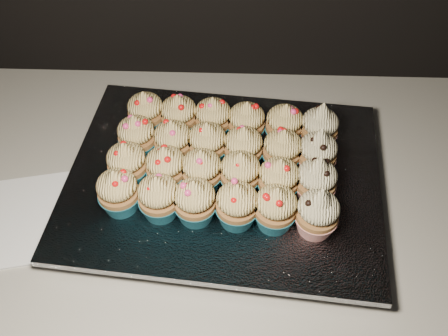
# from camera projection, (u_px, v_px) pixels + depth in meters

# --- Properties ---
(cabinet) EXTENTS (2.40, 0.60, 0.86)m
(cabinet) POSITION_uv_depth(u_px,v_px,m) (308.00, 312.00, 1.19)
(cabinet) COLOR black
(cabinet) RESTS_ON ground
(worktop) EXTENTS (2.44, 0.64, 0.04)m
(worktop) POSITION_uv_depth(u_px,v_px,m) (341.00, 196.00, 0.85)
(worktop) COLOR beige
(worktop) RESTS_ON cabinet
(napkin) EXTENTS (0.21, 0.21, 0.00)m
(napkin) POSITION_uv_depth(u_px,v_px,m) (26.00, 219.00, 0.79)
(napkin) COLOR white
(napkin) RESTS_ON worktop
(baking_tray) EXTENTS (0.49, 0.40, 0.02)m
(baking_tray) POSITION_uv_depth(u_px,v_px,m) (224.00, 183.00, 0.83)
(baking_tray) COLOR black
(baking_tray) RESTS_ON worktop
(foil_lining) EXTENTS (0.54, 0.44, 0.01)m
(foil_lining) POSITION_uv_depth(u_px,v_px,m) (224.00, 177.00, 0.81)
(foil_lining) COLOR silver
(foil_lining) RESTS_ON baking_tray
(cupcake_0) EXTENTS (0.06, 0.06, 0.08)m
(cupcake_0) POSITION_uv_depth(u_px,v_px,m) (118.00, 191.00, 0.74)
(cupcake_0) COLOR #1A697C
(cupcake_0) RESTS_ON foil_lining
(cupcake_1) EXTENTS (0.06, 0.06, 0.08)m
(cupcake_1) POSITION_uv_depth(u_px,v_px,m) (159.00, 197.00, 0.73)
(cupcake_1) COLOR #1A697C
(cupcake_1) RESTS_ON foil_lining
(cupcake_2) EXTENTS (0.06, 0.06, 0.08)m
(cupcake_2) POSITION_uv_depth(u_px,v_px,m) (195.00, 201.00, 0.73)
(cupcake_2) COLOR #1A697C
(cupcake_2) RESTS_ON foil_lining
(cupcake_3) EXTENTS (0.06, 0.06, 0.08)m
(cupcake_3) POSITION_uv_depth(u_px,v_px,m) (237.00, 205.00, 0.72)
(cupcake_3) COLOR #1A697C
(cupcake_3) RESTS_ON foil_lining
(cupcake_4) EXTENTS (0.06, 0.06, 0.08)m
(cupcake_4) POSITION_uv_depth(u_px,v_px,m) (275.00, 208.00, 0.72)
(cupcake_4) COLOR #1A697C
(cupcake_4) RESTS_ON foil_lining
(cupcake_5) EXTENTS (0.06, 0.06, 0.10)m
(cupcake_5) POSITION_uv_depth(u_px,v_px,m) (318.00, 213.00, 0.71)
(cupcake_5) COLOR red
(cupcake_5) RESTS_ON foil_lining
(cupcake_6) EXTENTS (0.06, 0.06, 0.08)m
(cupcake_6) POSITION_uv_depth(u_px,v_px,m) (127.00, 164.00, 0.77)
(cupcake_6) COLOR #1A697C
(cupcake_6) RESTS_ON foil_lining
(cupcake_7) EXTENTS (0.06, 0.06, 0.08)m
(cupcake_7) POSITION_uv_depth(u_px,v_px,m) (166.00, 168.00, 0.77)
(cupcake_7) COLOR #1A697C
(cupcake_7) RESTS_ON foil_lining
(cupcake_8) EXTENTS (0.06, 0.06, 0.08)m
(cupcake_8) POSITION_uv_depth(u_px,v_px,m) (202.00, 171.00, 0.76)
(cupcake_8) COLOR #1A697C
(cupcake_8) RESTS_ON foil_lining
(cupcake_9) EXTENTS (0.06, 0.06, 0.08)m
(cupcake_9) POSITION_uv_depth(u_px,v_px,m) (240.00, 173.00, 0.76)
(cupcake_9) COLOR #1A697C
(cupcake_9) RESTS_ON foil_lining
(cupcake_10) EXTENTS (0.06, 0.06, 0.08)m
(cupcake_10) POSITION_uv_depth(u_px,v_px,m) (278.00, 180.00, 0.75)
(cupcake_10) COLOR #1A697C
(cupcake_10) RESTS_ON foil_lining
(cupcake_11) EXTENTS (0.06, 0.06, 0.10)m
(cupcake_11) POSITION_uv_depth(u_px,v_px,m) (316.00, 180.00, 0.75)
(cupcake_11) COLOR red
(cupcake_11) RESTS_ON foil_lining
(cupcake_12) EXTENTS (0.06, 0.06, 0.08)m
(cupcake_12) POSITION_uv_depth(u_px,v_px,m) (137.00, 136.00, 0.81)
(cupcake_12) COLOR #1A697C
(cupcake_12) RESTS_ON foil_lining
(cupcake_13) EXTENTS (0.06, 0.06, 0.08)m
(cupcake_13) POSITION_uv_depth(u_px,v_px,m) (173.00, 142.00, 0.80)
(cupcake_13) COLOR #1A697C
(cupcake_13) RESTS_ON foil_lining
(cupcake_14) EXTENTS (0.06, 0.06, 0.08)m
(cupcake_14) POSITION_uv_depth(u_px,v_px,m) (207.00, 144.00, 0.80)
(cupcake_14) COLOR #1A697C
(cupcake_14) RESTS_ON foil_lining
(cupcake_15) EXTENTS (0.06, 0.06, 0.08)m
(cupcake_15) POSITION_uv_depth(u_px,v_px,m) (243.00, 148.00, 0.80)
(cupcake_15) COLOR #1A697C
(cupcake_15) RESTS_ON foil_lining
(cupcake_16) EXTENTS (0.06, 0.06, 0.08)m
(cupcake_16) POSITION_uv_depth(u_px,v_px,m) (282.00, 151.00, 0.79)
(cupcake_16) COLOR #1A697C
(cupcake_16) RESTS_ON foil_lining
(cupcake_17) EXTENTS (0.06, 0.06, 0.10)m
(cupcake_17) POSITION_uv_depth(u_px,v_px,m) (317.00, 153.00, 0.79)
(cupcake_17) COLOR red
(cupcake_17) RESTS_ON foil_lining
(cupcake_18) EXTENTS (0.06, 0.06, 0.08)m
(cupcake_18) POSITION_uv_depth(u_px,v_px,m) (146.00, 113.00, 0.85)
(cupcake_18) COLOR #1A697C
(cupcake_18) RESTS_ON foil_lining
(cupcake_19) EXTENTS (0.06, 0.06, 0.08)m
(cupcake_19) POSITION_uv_depth(u_px,v_px,m) (179.00, 116.00, 0.84)
(cupcake_19) COLOR #1A697C
(cupcake_19) RESTS_ON foil_lining
(cupcake_20) EXTENTS (0.06, 0.06, 0.08)m
(cupcake_20) POSITION_uv_depth(u_px,v_px,m) (213.00, 118.00, 0.84)
(cupcake_20) COLOR #1A697C
(cupcake_20) RESTS_ON foil_lining
(cupcake_21) EXTENTS (0.06, 0.06, 0.08)m
(cupcake_21) POSITION_uv_depth(u_px,v_px,m) (246.00, 123.00, 0.83)
(cupcake_21) COLOR #1A697C
(cupcake_21) RESTS_ON foil_lining
(cupcake_22) EXTENTS (0.06, 0.06, 0.08)m
(cupcake_22) POSITION_uv_depth(u_px,v_px,m) (284.00, 125.00, 0.83)
(cupcake_22) COLOR #1A697C
(cupcake_22) RESTS_ON foil_lining
(cupcake_23) EXTENTS (0.06, 0.06, 0.10)m
(cupcake_23) POSITION_uv_depth(u_px,v_px,m) (319.00, 127.00, 0.82)
(cupcake_23) COLOR red
(cupcake_23) RESTS_ON foil_lining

